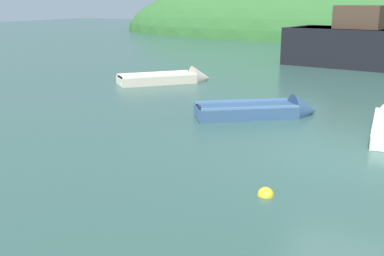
% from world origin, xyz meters
% --- Properties ---
extents(ground_plane, '(120.00, 120.00, 0.00)m').
position_xyz_m(ground_plane, '(0.00, 0.00, 0.00)').
color(ground_plane, '#33564C').
extents(shore_hill, '(52.36, 19.12, 12.66)m').
position_xyz_m(shore_hill, '(-5.05, 35.54, 0.00)').
color(shore_hill, '#387033').
rests_on(shore_hill, ground).
extents(rowboat_center, '(3.39, 2.99, 1.00)m').
position_xyz_m(rowboat_center, '(-2.93, 2.62, 0.12)').
color(rowboat_center, '#335175').
rests_on(rowboat_center, ground).
extents(rowboat_far, '(3.27, 3.58, 1.04)m').
position_xyz_m(rowboat_far, '(-8.31, 6.31, 0.11)').
color(rowboat_far, beige).
rests_on(rowboat_far, ground).
extents(buoy_yellow, '(0.29, 0.29, 0.29)m').
position_xyz_m(buoy_yellow, '(-0.82, -2.80, 0.00)').
color(buoy_yellow, yellow).
rests_on(buoy_yellow, ground).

